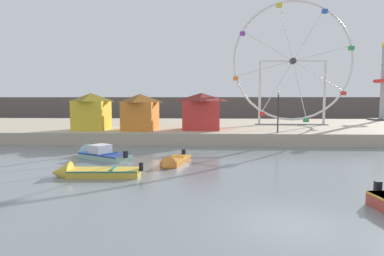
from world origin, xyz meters
name	(u,v)px	position (x,y,z in m)	size (l,w,h in m)	color
ground_plane	(292,225)	(0.00, 0.00, 0.00)	(240.00, 240.00, 0.00)	slate
quay_promenade	(231,129)	(0.00, 29.08, 0.55)	(110.00, 22.41, 1.09)	#B7A88E
distant_town_skyline	(222,109)	(0.00, 54.54, 2.20)	(140.00, 3.00, 4.40)	#564C47
motorboat_mustard_yellow	(88,172)	(-9.04, 6.39, 0.22)	(4.85, 1.48, 1.19)	gold
motorboat_orange_hull	(173,162)	(-4.89, 9.55, 0.19)	(1.91, 3.86, 1.01)	orange
motorboat_seafoam	(95,154)	(-10.57, 12.02, 0.27)	(4.83, 3.71, 1.48)	#93BCAD
ferris_wheel_white_frame	(293,63)	(6.91, 28.50, 8.16)	(13.60, 1.20, 14.08)	silver
drop_tower_steel_tower	(383,87)	(21.52, 37.22, 5.72)	(2.80, 2.80, 10.76)	#999EA3
carnival_booth_orange_canopy	(140,111)	(-9.20, 21.09, 2.88)	(3.56, 3.71, 3.45)	orange
carnival_booth_red_striped	(201,111)	(-3.37, 21.87, 2.94)	(3.86, 3.58, 3.56)	red
carnival_booth_yellow_awning	(92,111)	(-13.94, 21.12, 2.93)	(3.48, 3.23, 3.54)	yellow
promenade_lamp_near	(278,105)	(3.40, 18.97, 3.50)	(0.32, 0.32, 3.65)	#2D2D33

